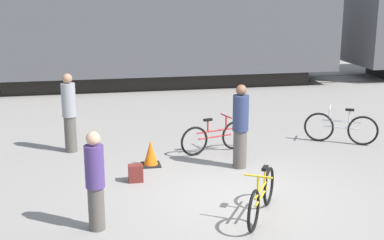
{
  "coord_description": "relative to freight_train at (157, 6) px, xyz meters",
  "views": [
    {
      "loc": [
        -2.5,
        -8.73,
        3.78
      ],
      "look_at": [
        -0.55,
        1.44,
        1.1
      ],
      "focal_mm": 50.0,
      "sensor_mm": 36.0,
      "label": 1
    }
  ],
  "objects": [
    {
      "name": "traffic_cone",
      "position": [
        -1.34,
        -9.0,
        -2.67
      ],
      "size": [
        0.4,
        0.4,
        0.55
      ],
      "color": "black",
      "rests_on": "ground_plane"
    },
    {
      "name": "rail_near",
      "position": [
        0.0,
        -0.72,
        -2.92
      ],
      "size": [
        54.32,
        0.07,
        0.01
      ],
      "primitive_type": "cube",
      "color": "#4C4238",
      "rests_on": "ground_plane"
    },
    {
      "name": "person_in_grey",
      "position": [
        -3.02,
        -7.7,
        -2.01
      ],
      "size": [
        0.32,
        0.32,
        1.81
      ],
      "rotation": [
        0.0,
        0.0,
        6.28
      ],
      "color": "#514C47",
      "rests_on": "ground_plane"
    },
    {
      "name": "ground_plane",
      "position": [
        0.0,
        -10.99,
        -2.93
      ],
      "size": [
        80.0,
        80.0,
        0.0
      ],
      "primitive_type": "plane",
      "color": "gray"
    },
    {
      "name": "bicycle_silver",
      "position": [
        3.34,
        -8.25,
        -2.55
      ],
      "size": [
        1.54,
        0.9,
        0.89
      ],
      "color": "black",
      "rests_on": "ground_plane"
    },
    {
      "name": "backpack",
      "position": [
        -1.73,
        -9.89,
        -2.76
      ],
      "size": [
        0.28,
        0.2,
        0.34
      ],
      "color": "maroon",
      "rests_on": "ground_plane"
    },
    {
      "name": "freight_train",
      "position": [
        0.0,
        0.0,
        0.0
      ],
      "size": [
        42.32,
        2.82,
        5.53
      ],
      "color": "black",
      "rests_on": "ground_plane"
    },
    {
      "name": "rail_far",
      "position": [
        0.0,
        0.72,
        -2.92
      ],
      "size": [
        54.32,
        0.07,
        0.01
      ],
      "primitive_type": "cube",
      "color": "#4C4238",
      "rests_on": "ground_plane"
    },
    {
      "name": "person_in_purple",
      "position": [
        -2.51,
        -11.85,
        -2.12
      ],
      "size": [
        0.3,
        0.3,
        1.6
      ],
      "rotation": [
        0.0,
        0.0,
        0.1
      ],
      "color": "#514C47",
      "rests_on": "ground_plane"
    },
    {
      "name": "bicycle_yellow",
      "position": [
        0.17,
        -11.9,
        -2.57
      ],
      "size": [
        0.96,
        1.55,
        0.84
      ],
      "color": "black",
      "rests_on": "ground_plane"
    },
    {
      "name": "bicycle_maroon",
      "position": [
        0.21,
        -8.37,
        -2.57
      ],
      "size": [
        1.67,
        0.58,
        0.84
      ],
      "color": "black",
      "rests_on": "ground_plane"
    },
    {
      "name": "person_in_navy",
      "position": [
        0.48,
        -9.48,
        -2.04
      ],
      "size": [
        0.33,
        0.33,
        1.77
      ],
      "rotation": [
        0.0,
        0.0,
        1.02
      ],
      "color": "#514C47",
      "rests_on": "ground_plane"
    }
  ]
}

